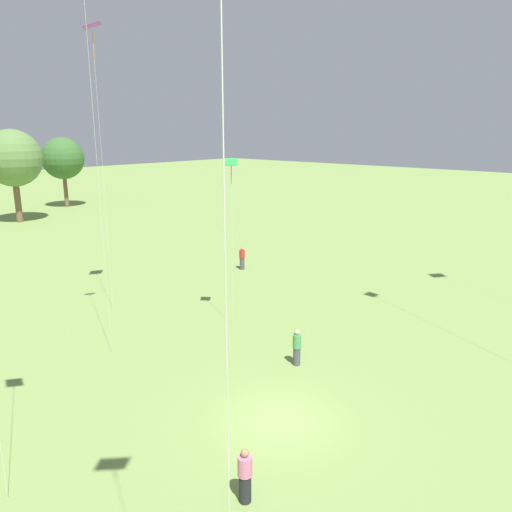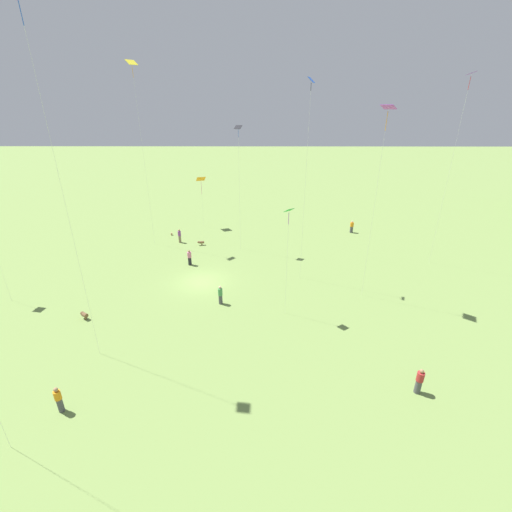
{
  "view_description": "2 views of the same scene",
  "coord_description": "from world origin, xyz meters",
  "px_view_note": "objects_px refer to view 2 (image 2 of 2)",
  "views": [
    {
      "loc": [
        -12.85,
        -10.26,
        10.51
      ],
      "look_at": [
        2.59,
        3.53,
        5.21
      ],
      "focal_mm": 35.0,
      "sensor_mm": 36.0,
      "label": 1
    },
    {
      "loc": [
        29.56,
        5.52,
        15.87
      ],
      "look_at": [
        1.86,
        5.34,
        3.61
      ],
      "focal_mm": 24.0,
      "sensor_mm": 36.0,
      "label": 2
    }
  ],
  "objects_px": {
    "kite_7": "(289,217)",
    "kite_5": "(387,118)",
    "kite_2": "(133,74)",
    "dog_0": "(201,242)",
    "person_2": "(59,400)",
    "picnic_bag_0": "(172,234)",
    "person_1": "(180,236)",
    "person_5": "(352,227)",
    "kite_8": "(310,104)",
    "kite_4": "(27,40)",
    "kite_0": "(468,90)",
    "person_3": "(190,258)",
    "dog_1": "(84,315)",
    "kite_6": "(238,136)",
    "kite_1": "(201,180)",
    "person_0": "(419,381)",
    "person_4": "(220,295)"
  },
  "relations": [
    {
      "from": "kite_6",
      "to": "picnic_bag_0",
      "type": "xyz_separation_m",
      "value": [
        -4.68,
        -9.41,
        -12.72
      ]
    },
    {
      "from": "kite_4",
      "to": "picnic_bag_0",
      "type": "distance_m",
      "value": 30.12
    },
    {
      "from": "kite_6",
      "to": "kite_8",
      "type": "xyz_separation_m",
      "value": [
        7.51,
        6.32,
        3.09
      ]
    },
    {
      "from": "dog_0",
      "to": "kite_6",
      "type": "bearing_deg",
      "value": -114.37
    },
    {
      "from": "person_3",
      "to": "person_4",
      "type": "bearing_deg",
      "value": -94.49
    },
    {
      "from": "person_1",
      "to": "kite_8",
      "type": "height_order",
      "value": "kite_8"
    },
    {
      "from": "kite_2",
      "to": "dog_0",
      "type": "bearing_deg",
      "value": -5.39
    },
    {
      "from": "kite_0",
      "to": "kite_6",
      "type": "height_order",
      "value": "kite_0"
    },
    {
      "from": "person_1",
      "to": "person_5",
      "type": "relative_size",
      "value": 1.05
    },
    {
      "from": "kite_5",
      "to": "kite_7",
      "type": "height_order",
      "value": "kite_5"
    },
    {
      "from": "person_1",
      "to": "person_2",
      "type": "distance_m",
      "value": 25.98
    },
    {
      "from": "kite_7",
      "to": "kite_5",
      "type": "bearing_deg",
      "value": -147.86
    },
    {
      "from": "person_5",
      "to": "kite_5",
      "type": "bearing_deg",
      "value": 13.36
    },
    {
      "from": "person_1",
      "to": "person_2",
      "type": "height_order",
      "value": "person_1"
    },
    {
      "from": "person_5",
      "to": "kite_0",
      "type": "xyz_separation_m",
      "value": [
        9.72,
        6.13,
        16.33
      ]
    },
    {
      "from": "picnic_bag_0",
      "to": "kite_4",
      "type": "bearing_deg",
      "value": 1.17
    },
    {
      "from": "person_3",
      "to": "dog_0",
      "type": "distance_m",
      "value": 5.72
    },
    {
      "from": "kite_6",
      "to": "kite_7",
      "type": "height_order",
      "value": "kite_6"
    },
    {
      "from": "kite_7",
      "to": "person_5",
      "type": "bearing_deg",
      "value": -107.98
    },
    {
      "from": "person_3",
      "to": "dog_1",
      "type": "relative_size",
      "value": 2.37
    },
    {
      "from": "person_5",
      "to": "kite_6",
      "type": "xyz_separation_m",
      "value": [
        5.85,
        -14.77,
        12.06
      ]
    },
    {
      "from": "person_0",
      "to": "kite_5",
      "type": "bearing_deg",
      "value": 8.75
    },
    {
      "from": "person_1",
      "to": "kite_1",
      "type": "xyz_separation_m",
      "value": [
        -6.28,
        2.08,
        5.7
      ]
    },
    {
      "from": "kite_0",
      "to": "kite_2",
      "type": "relative_size",
      "value": 0.92
    },
    {
      "from": "kite_6",
      "to": "kite_0",
      "type": "bearing_deg",
      "value": 53.55
    },
    {
      "from": "person_2",
      "to": "picnic_bag_0",
      "type": "bearing_deg",
      "value": -177.93
    },
    {
      "from": "kite_0",
      "to": "kite_4",
      "type": "relative_size",
      "value": 0.9
    },
    {
      "from": "person_3",
      "to": "kite_0",
      "type": "relative_size",
      "value": 0.09
    },
    {
      "from": "person_0",
      "to": "kite_4",
      "type": "distance_m",
      "value": 27.49
    },
    {
      "from": "kite_5",
      "to": "picnic_bag_0",
      "type": "xyz_separation_m",
      "value": [
        -15.63,
        -20.96,
        -14.85
      ]
    },
    {
      "from": "person_5",
      "to": "kite_8",
      "type": "bearing_deg",
      "value": -8.12
    },
    {
      "from": "picnic_bag_0",
      "to": "kite_8",
      "type": "bearing_deg",
      "value": 52.22
    },
    {
      "from": "kite_4",
      "to": "kite_0",
      "type": "bearing_deg",
      "value": 164.22
    },
    {
      "from": "person_5",
      "to": "kite_8",
      "type": "distance_m",
      "value": 21.9
    },
    {
      "from": "person_0",
      "to": "kite_4",
      "type": "bearing_deg",
      "value": 88.63
    },
    {
      "from": "person_0",
      "to": "kite_5",
      "type": "height_order",
      "value": "kite_5"
    },
    {
      "from": "kite_7",
      "to": "person_1",
      "type": "bearing_deg",
      "value": -43.0
    },
    {
      "from": "person_4",
      "to": "dog_0",
      "type": "distance_m",
      "value": 14.1
    },
    {
      "from": "kite_5",
      "to": "dog_0",
      "type": "height_order",
      "value": "kite_5"
    },
    {
      "from": "kite_5",
      "to": "kite_6",
      "type": "relative_size",
      "value": 1.14
    },
    {
      "from": "kite_8",
      "to": "kite_4",
      "type": "bearing_deg",
      "value": -162.73
    },
    {
      "from": "person_0",
      "to": "kite_2",
      "type": "height_order",
      "value": "kite_2"
    },
    {
      "from": "kite_1",
      "to": "kite_7",
      "type": "distance_m",
      "value": 24.4
    },
    {
      "from": "kite_2",
      "to": "person_5",
      "type": "bearing_deg",
      "value": 8.25
    },
    {
      "from": "person_2",
      "to": "kite_5",
      "type": "distance_m",
      "value": 28.12
    },
    {
      "from": "kite_0",
      "to": "picnic_bag_0",
      "type": "height_order",
      "value": "kite_0"
    },
    {
      "from": "person_4",
      "to": "kite_5",
      "type": "xyz_separation_m",
      "value": [
        -1.49,
        12.69,
        14.15
      ]
    },
    {
      "from": "person_1",
      "to": "kite_4",
      "type": "distance_m",
      "value": 27.62
    },
    {
      "from": "person_1",
      "to": "dog_0",
      "type": "bearing_deg",
      "value": 117.29
    },
    {
      "from": "kite_7",
      "to": "dog_1",
      "type": "distance_m",
      "value": 18.12
    }
  ]
}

